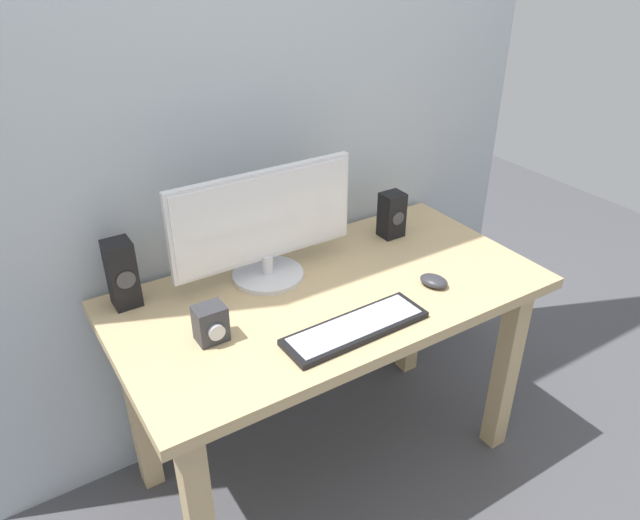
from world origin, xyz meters
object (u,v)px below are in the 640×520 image
object	(u,v)px
desk	(330,321)
speaker_left	(122,274)
speaker_right	(392,215)
mouse	(434,281)
monitor	(264,225)
audio_controller	(211,324)
keyboard_primary	(355,328)

from	to	relation	value
desk	speaker_left	size ratio (longest dim) A/B	6.39
speaker_right	speaker_left	size ratio (longest dim) A/B	0.79
mouse	desk	bearing A→B (deg)	135.09
desk	monitor	distance (m)	0.38
monitor	audio_controller	bearing A→B (deg)	-142.68
monitor	mouse	distance (m)	0.57
desk	speaker_left	distance (m)	0.66
keyboard_primary	speaker_right	world-z (taller)	speaker_right
speaker_left	audio_controller	xyz separation A→B (m)	(0.15, -0.30, -0.05)
mouse	speaker_right	distance (m)	0.37
desk	monitor	world-z (taller)	monitor
desk	speaker_right	xyz separation A→B (m)	(0.39, 0.19, 0.21)
speaker_right	desk	bearing A→B (deg)	-153.92
speaker_right	audio_controller	size ratio (longest dim) A/B	1.56
speaker_left	audio_controller	size ratio (longest dim) A/B	1.99
mouse	keyboard_primary	bearing A→B (deg)	173.43
keyboard_primary	audio_controller	size ratio (longest dim) A/B	4.10
speaker_right	audio_controller	distance (m)	0.84
mouse	speaker_right	world-z (taller)	speaker_right
desk	keyboard_primary	bearing A→B (deg)	-105.02
keyboard_primary	mouse	bearing A→B (deg)	10.49
monitor	audio_controller	distance (m)	0.39
keyboard_primary	audio_controller	world-z (taller)	audio_controller
keyboard_primary	speaker_left	xyz separation A→B (m)	(-0.51, 0.49, 0.10)
keyboard_primary	mouse	xyz separation A→B (m)	(0.35, 0.07, 0.01)
monitor	desk	bearing A→B (deg)	-54.78
speaker_left	keyboard_primary	bearing A→B (deg)	-43.79
speaker_right	speaker_left	bearing A→B (deg)	175.60
keyboard_primary	speaker_left	bearing A→B (deg)	136.21
keyboard_primary	mouse	world-z (taller)	mouse
desk	keyboard_primary	size ratio (longest dim) A/B	3.10
desk	audio_controller	bearing A→B (deg)	-174.86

